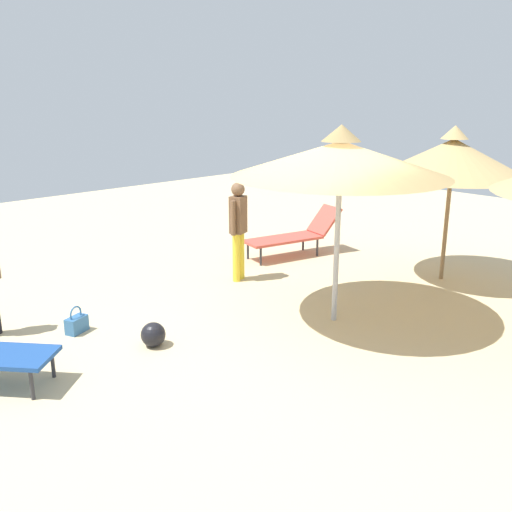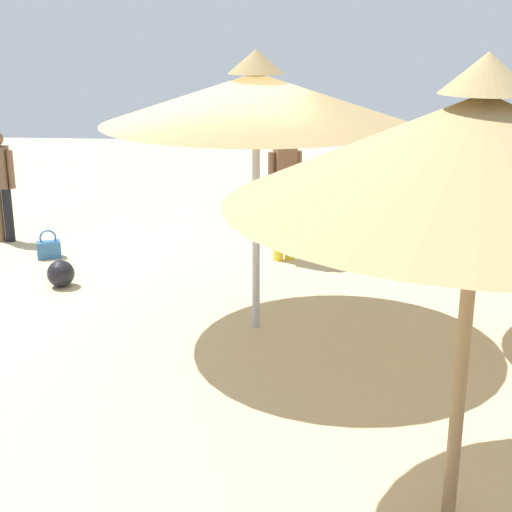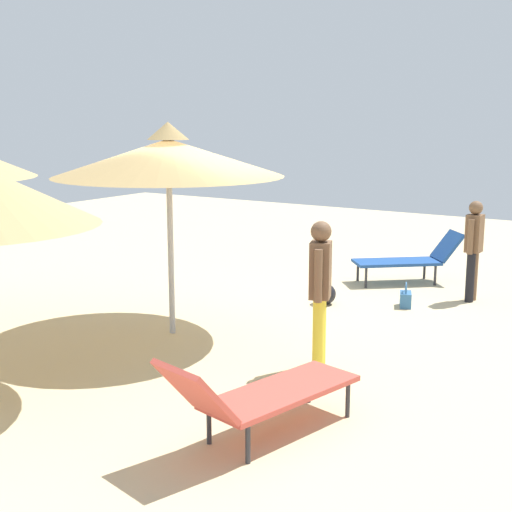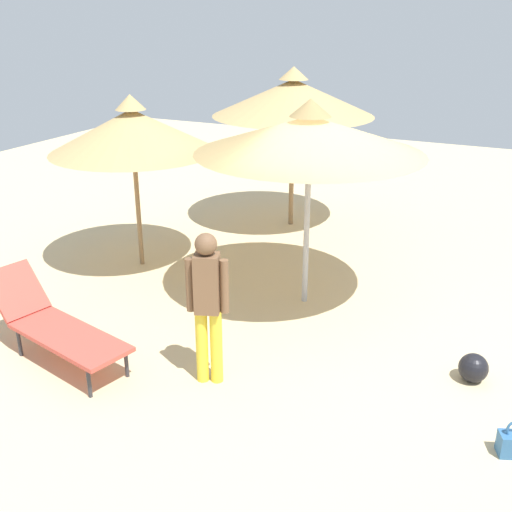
{
  "view_description": "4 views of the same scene",
  "coord_description": "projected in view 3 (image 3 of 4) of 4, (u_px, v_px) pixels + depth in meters",
  "views": [
    {
      "loc": [
        -5.22,
        -4.95,
        3.15
      ],
      "look_at": [
        0.38,
        0.97,
        0.76
      ],
      "focal_mm": 39.58,
      "sensor_mm": 36.0,
      "label": 1
    },
    {
      "loc": [
        1.27,
        -7.37,
        3.0
      ],
      "look_at": [
        0.74,
        -0.13,
        0.71
      ],
      "focal_mm": 52.98,
      "sensor_mm": 36.0,
      "label": 2
    },
    {
      "loc": [
        7.67,
        5.47,
        2.82
      ],
      "look_at": [
        -0.12,
        0.48,
        0.97
      ],
      "focal_mm": 49.52,
      "sensor_mm": 36.0,
      "label": 3
    },
    {
      "loc": [
        -1.98,
        6.91,
        3.75
      ],
      "look_at": [
        0.98,
        0.79,
        1.01
      ],
      "focal_mm": 43.13,
      "sensor_mm": 36.0,
      "label": 4
    }
  ],
  "objects": [
    {
      "name": "beach_ball",
      "position": [
        325.0,
        294.0,
        10.67
      ],
      "size": [
        0.32,
        0.32,
        0.32
      ],
      "primitive_type": "sphere",
      "color": "black",
      "rests_on": "ground"
    },
    {
      "name": "person_standing_back",
      "position": [
        320.0,
        287.0,
        7.75
      ],
      "size": [
        0.42,
        0.29,
        1.7
      ],
      "color": "yellow",
      "rests_on": "ground"
    },
    {
      "name": "ground",
      "position": [
        222.0,
        325.0,
        9.79
      ],
      "size": [
        24.0,
        24.0,
        0.1
      ],
      "primitive_type": "cube",
      "color": "beige"
    },
    {
      "name": "handbag",
      "position": [
        406.0,
        299.0,
        10.54
      ],
      "size": [
        0.34,
        0.27,
        0.38
      ],
      "color": "#336699",
      "rests_on": "ground"
    },
    {
      "name": "lounge_chair_edge",
      "position": [
        259.0,
        393.0,
        6.16
      ],
      "size": [
        2.08,
        1.03,
        0.91
      ],
      "color": "#CC4C3F",
      "rests_on": "ground"
    },
    {
      "name": "person_standing_near_right",
      "position": [
        474.0,
        246.0,
        10.73
      ],
      "size": [
        0.44,
        0.23,
        1.55
      ],
      "color": "black",
      "rests_on": "ground"
    },
    {
      "name": "lounge_chair_front",
      "position": [
        411.0,
        258.0,
        11.99
      ],
      "size": [
        1.61,
        1.75,
        0.87
      ],
      "color": "#1E478C",
      "rests_on": "ground"
    },
    {
      "name": "parasol_umbrella_far_right",
      "position": [
        168.0,
        158.0,
        8.85
      ],
      "size": [
        2.92,
        2.92,
        2.74
      ],
      "color": "#B2B2B7",
      "rests_on": "ground"
    }
  ]
}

